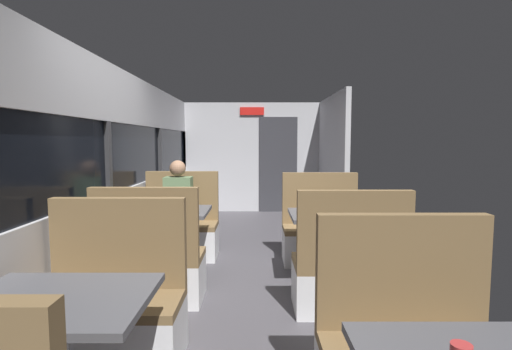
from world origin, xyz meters
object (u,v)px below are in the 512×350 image
object	(u,v)px
bench_mid_window_facing_entry	(180,232)
bench_near_window_facing_entry	(111,314)
dining_table_mid_window	(167,219)
bench_rear_aisle_facing_end	(348,275)
seated_passenger	(178,217)
dining_table_near_window	(56,317)
dining_table_rear_aisle	(332,223)
bench_rear_aisle_facing_entry	(320,235)
bench_mid_window_facing_end	(150,267)

from	to	relation	value
bench_mid_window_facing_entry	bench_near_window_facing_entry	bearing A→B (deg)	-90.00
dining_table_mid_window	bench_rear_aisle_facing_end	size ratio (longest dim) A/B	0.82
bench_mid_window_facing_entry	seated_passenger	world-z (taller)	seated_passenger
dining_table_near_window	dining_table_rear_aisle	xyz separation A→B (m)	(1.79, 2.15, 0.00)
bench_near_window_facing_entry	bench_mid_window_facing_entry	world-z (taller)	same
bench_rear_aisle_facing_end	seated_passenger	xyz separation A→B (m)	(-1.79, 1.53, 0.21)
bench_mid_window_facing_entry	dining_table_rear_aisle	size ratio (longest dim) A/B	1.22
dining_table_mid_window	bench_rear_aisle_facing_entry	size ratio (longest dim) A/B	0.82
bench_mid_window_facing_entry	seated_passenger	distance (m)	0.22
bench_rear_aisle_facing_entry	seated_passenger	world-z (taller)	seated_passenger
dining_table_mid_window	bench_rear_aisle_facing_end	world-z (taller)	bench_rear_aisle_facing_end
dining_table_rear_aisle	bench_rear_aisle_facing_end	size ratio (longest dim) A/B	0.82
dining_table_near_window	bench_mid_window_facing_end	world-z (taller)	bench_mid_window_facing_end
bench_near_window_facing_entry	dining_table_mid_window	bearing A→B (deg)	90.00
seated_passenger	bench_mid_window_facing_entry	bearing A→B (deg)	90.00
bench_mid_window_facing_end	bench_rear_aisle_facing_entry	xyz separation A→B (m)	(1.79, 1.20, 0.00)
dining_table_mid_window	bench_mid_window_facing_end	distance (m)	0.77
bench_near_window_facing_entry	bench_mid_window_facing_end	world-z (taller)	same
bench_mid_window_facing_entry	bench_rear_aisle_facing_end	size ratio (longest dim) A/B	1.00
dining_table_mid_window	bench_mid_window_facing_entry	distance (m)	0.77
bench_near_window_facing_entry	seated_passenger	world-z (taller)	seated_passenger
bench_mid_window_facing_end	bench_rear_aisle_facing_end	world-z (taller)	same
bench_mid_window_facing_entry	bench_rear_aisle_facing_end	world-z (taller)	same
dining_table_near_window	bench_mid_window_facing_entry	distance (m)	3.07
dining_table_near_window	seated_passenger	size ratio (longest dim) A/B	0.71
dining_table_near_window	bench_mid_window_facing_end	size ratio (longest dim) A/B	0.82
dining_table_near_window	bench_mid_window_facing_entry	world-z (taller)	bench_mid_window_facing_entry
dining_table_rear_aisle	bench_rear_aisle_facing_entry	xyz separation A→B (m)	(0.00, 0.70, -0.31)
bench_rear_aisle_facing_entry	dining_table_rear_aisle	bearing A→B (deg)	-90.00
dining_table_near_window	bench_rear_aisle_facing_entry	bearing A→B (deg)	57.90
dining_table_near_window	bench_rear_aisle_facing_entry	size ratio (longest dim) A/B	0.82
dining_table_near_window	bench_rear_aisle_facing_entry	distance (m)	3.38
bench_near_window_facing_entry	bench_rear_aisle_facing_end	world-z (taller)	same
dining_table_near_window	dining_table_mid_window	distance (m)	2.35
dining_table_mid_window	bench_rear_aisle_facing_entry	world-z (taller)	bench_rear_aisle_facing_entry
dining_table_rear_aisle	seated_passenger	world-z (taller)	seated_passenger
dining_table_mid_window	bench_mid_window_facing_end	world-z (taller)	bench_mid_window_facing_end
dining_table_near_window	bench_near_window_facing_entry	distance (m)	0.77
bench_mid_window_facing_end	bench_rear_aisle_facing_end	distance (m)	1.80
bench_rear_aisle_facing_end	dining_table_near_window	bearing A→B (deg)	-140.90
bench_mid_window_facing_entry	dining_table_rear_aisle	bearing A→B (deg)	-26.68
dining_table_rear_aisle	bench_rear_aisle_facing_end	xyz separation A→B (m)	(0.00, -0.70, -0.31)
dining_table_near_window	bench_rear_aisle_facing_entry	world-z (taller)	bench_rear_aisle_facing_entry
dining_table_near_window	bench_mid_window_facing_end	xyz separation A→B (m)	(0.00, 1.65, -0.31)
dining_table_mid_window	bench_mid_window_facing_entry	bearing A→B (deg)	90.00
bench_near_window_facing_entry	dining_table_mid_window	world-z (taller)	bench_near_window_facing_entry
dining_table_mid_window	bench_rear_aisle_facing_end	xyz separation A→B (m)	(1.79, -0.90, -0.31)
dining_table_near_window	bench_mid_window_facing_entry	size ratio (longest dim) A/B	0.82
dining_table_rear_aisle	bench_rear_aisle_facing_entry	bearing A→B (deg)	90.00
dining_table_mid_window	seated_passenger	bearing A→B (deg)	90.00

